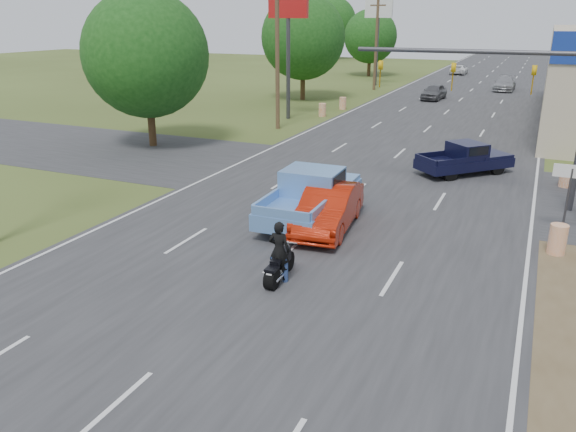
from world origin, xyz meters
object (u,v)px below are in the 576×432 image
at_px(distant_car_silver, 505,84).
at_px(navy_pickup, 467,158).
at_px(red_convertible, 328,208).
at_px(distant_car_grey, 434,92).
at_px(rider, 279,253).
at_px(blue_pickup, 312,194).
at_px(distant_car_white, 459,70).
at_px(motorcycle, 279,268).

bearing_deg(distant_car_silver, navy_pickup, -87.53).
xyz_separation_m(red_convertible, distant_car_grey, (-2.76, 35.85, -0.08)).
bearing_deg(distant_car_grey, navy_pickup, -71.35).
bearing_deg(distant_car_silver, rider, -91.66).
distance_m(red_convertible, distant_car_grey, 35.96).
relative_size(blue_pickup, distant_car_grey, 1.44).
xyz_separation_m(red_convertible, blue_pickup, (-0.94, 0.81, 0.20)).
relative_size(rider, navy_pickup, 0.38).
relative_size(red_convertible, rider, 2.74).
bearing_deg(distant_car_white, rider, 93.33).
xyz_separation_m(motorcycle, rider, (-0.00, 0.04, 0.43)).
bearing_deg(distant_car_grey, motorcycle, -80.78).
xyz_separation_m(distant_car_silver, distant_car_white, (-6.94, 16.36, -0.12)).
bearing_deg(motorcycle, distant_car_silver, 84.69).
height_order(distant_car_grey, distant_car_white, distant_car_grey).
distance_m(motorcycle, distant_car_silver, 50.51).
height_order(motorcycle, distant_car_silver, distant_car_silver).
xyz_separation_m(rider, navy_pickup, (3.32, 14.54, -0.09)).
relative_size(red_convertible, distant_car_grey, 1.16).
distance_m(rider, navy_pickup, 14.91).
height_order(red_convertible, distant_car_grey, red_convertible).
bearing_deg(distant_car_grey, red_convertible, -80.56).
distance_m(motorcycle, distant_car_white, 66.95).
bearing_deg(blue_pickup, distant_car_white, 91.75).
bearing_deg(navy_pickup, motorcycle, -59.46).
distance_m(navy_pickup, distant_car_white, 52.80).
xyz_separation_m(rider, distant_car_silver, (2.52, 50.41, -0.15)).
height_order(red_convertible, rider, rider).
relative_size(motorcycle, distant_car_grey, 0.47).
relative_size(navy_pickup, distant_car_grey, 1.12).
relative_size(blue_pickup, navy_pickup, 1.28).
bearing_deg(distant_car_white, distant_car_silver, 112.53).
bearing_deg(distant_car_grey, blue_pickup, -81.98).
relative_size(navy_pickup, distant_car_white, 1.07).
relative_size(motorcycle, blue_pickup, 0.33).
height_order(motorcycle, rider, rider).
bearing_deg(rider, distant_car_grey, -88.27).
xyz_separation_m(navy_pickup, distant_car_white, (-7.74, 52.23, -0.18)).
height_order(blue_pickup, distant_car_white, blue_pickup).
height_order(rider, distant_car_silver, rider).
bearing_deg(blue_pickup, rider, -79.48).
bearing_deg(navy_pickup, distant_car_white, 141.79).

